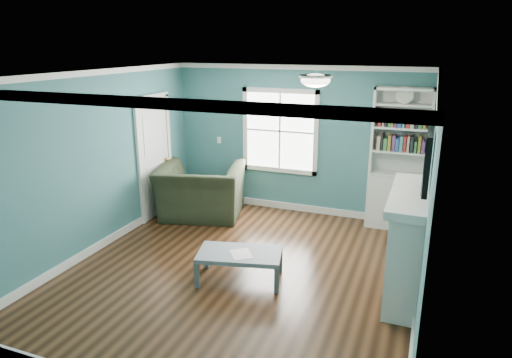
% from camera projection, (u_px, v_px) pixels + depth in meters
% --- Properties ---
extents(floor, '(5.00, 5.00, 0.00)m').
position_uv_depth(floor, '(242.00, 270.00, 6.18)').
color(floor, black).
rests_on(floor, ground).
extents(room_walls, '(5.00, 5.00, 5.00)m').
position_uv_depth(room_walls, '(241.00, 157.00, 5.73)').
color(room_walls, '#357077').
rests_on(room_walls, ground).
extents(trim, '(4.50, 5.00, 2.60)m').
position_uv_depth(trim, '(241.00, 183.00, 5.82)').
color(trim, white).
rests_on(trim, ground).
extents(window, '(1.40, 0.06, 1.50)m').
position_uv_depth(window, '(280.00, 131.00, 8.09)').
color(window, white).
rests_on(window, room_walls).
extents(bookshelf, '(0.90, 0.35, 2.31)m').
position_uv_depth(bookshelf, '(398.00, 174.00, 7.36)').
color(bookshelf, silver).
rests_on(bookshelf, ground).
extents(fireplace, '(0.44, 1.58, 1.30)m').
position_uv_depth(fireplace, '(408.00, 245.00, 5.46)').
color(fireplace, black).
rests_on(fireplace, ground).
extents(tv, '(0.06, 1.10, 0.65)m').
position_uv_depth(tv, '(428.00, 157.00, 5.10)').
color(tv, black).
rests_on(tv, fireplace).
extents(door, '(0.12, 0.98, 2.17)m').
position_uv_depth(door, '(155.00, 156.00, 7.89)').
color(door, silver).
rests_on(door, ground).
extents(ceiling_fixture, '(0.38, 0.38, 0.15)m').
position_uv_depth(ceiling_fixture, '(316.00, 80.00, 5.23)').
color(ceiling_fixture, white).
rests_on(ceiling_fixture, room_walls).
extents(light_switch, '(0.08, 0.01, 0.12)m').
position_uv_depth(light_switch, '(219.00, 140.00, 8.57)').
color(light_switch, white).
rests_on(light_switch, room_walls).
extents(recliner, '(1.60, 1.24, 1.24)m').
position_uv_depth(recliner, '(201.00, 183.00, 7.93)').
color(recliner, black).
rests_on(recliner, ground).
extents(coffee_table, '(1.17, 0.81, 0.39)m').
position_uv_depth(coffee_table, '(240.00, 256.00, 5.84)').
color(coffee_table, '#4C545C').
rests_on(coffee_table, ground).
extents(paper_sheet, '(0.38, 0.39, 0.00)m').
position_uv_depth(paper_sheet, '(241.00, 254.00, 5.77)').
color(paper_sheet, white).
rests_on(paper_sheet, coffee_table).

